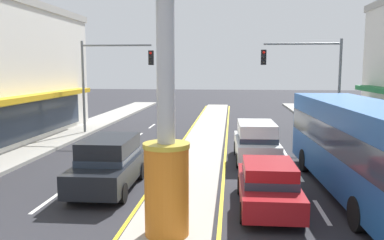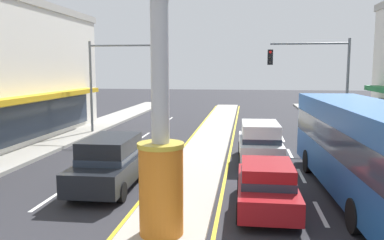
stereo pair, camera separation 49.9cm
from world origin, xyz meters
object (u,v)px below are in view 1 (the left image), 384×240
(traffic_light_left_side, at_px, (109,71))
(district_sign, at_px, (166,85))
(suv_near_right_lane, at_px, (109,163))
(bus_far_left_oncoming, at_px, (363,144))
(traffic_light_right_side, at_px, (310,71))
(sedan_far_right_lane, at_px, (268,185))
(suv_mid_left_lane, at_px, (256,141))

(traffic_light_left_side, bearing_deg, district_sign, -67.81)
(traffic_light_left_side, distance_m, suv_near_right_lane, 12.57)
(bus_far_left_oncoming, bearing_deg, suv_near_right_lane, 179.55)
(traffic_light_left_side, xyz_separation_m, traffic_light_right_side, (12.80, -0.45, 0.00))
(district_sign, height_order, traffic_light_left_side, district_sign)
(district_sign, bearing_deg, suv_near_right_lane, 124.55)
(traffic_light_left_side, distance_m, sedan_far_right_lane, 16.42)
(suv_mid_left_lane, xyz_separation_m, bus_far_left_oncoming, (3.30, -5.04, 0.88))
(suv_near_right_lane, xyz_separation_m, suv_mid_left_lane, (5.63, 4.97, 0.00))
(district_sign, xyz_separation_m, traffic_light_left_side, (-6.40, 15.69, 0.24))
(traffic_light_right_side, bearing_deg, sedan_far_right_lane, -105.77)
(sedan_far_right_lane, height_order, suv_mid_left_lane, suv_mid_left_lane)
(suv_near_right_lane, height_order, bus_far_left_oncoming, bus_far_left_oncoming)
(suv_near_right_lane, height_order, sedan_far_right_lane, suv_near_right_lane)
(traffic_light_left_side, relative_size, suv_near_right_lane, 1.34)
(traffic_light_right_side, bearing_deg, suv_near_right_lane, -129.56)
(traffic_light_right_side, height_order, suv_mid_left_lane, traffic_light_right_side)
(sedan_far_right_lane, height_order, bus_far_left_oncoming, bus_far_left_oncoming)
(traffic_light_left_side, xyz_separation_m, bus_far_left_oncoming, (12.51, -11.67, -2.38))
(traffic_light_left_side, bearing_deg, suv_near_right_lane, -72.83)
(district_sign, height_order, sedan_far_right_lane, district_sign)
(traffic_light_left_side, bearing_deg, bus_far_left_oncoming, -43.01)
(district_sign, relative_size, suv_near_right_lane, 1.64)
(suv_near_right_lane, height_order, suv_mid_left_lane, same)
(traffic_light_left_side, xyz_separation_m, suv_near_right_lane, (3.58, -11.60, -3.26))
(traffic_light_right_side, relative_size, bus_far_left_oncoming, 0.55)
(traffic_light_left_side, relative_size, sedan_far_right_lane, 1.44)
(traffic_light_left_side, height_order, bus_far_left_oncoming, traffic_light_left_side)
(sedan_far_right_lane, distance_m, suv_mid_left_lane, 6.52)
(district_sign, distance_m, bus_far_left_oncoming, 7.62)
(district_sign, relative_size, bus_far_left_oncoming, 0.67)
(district_sign, relative_size, traffic_light_left_side, 1.23)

